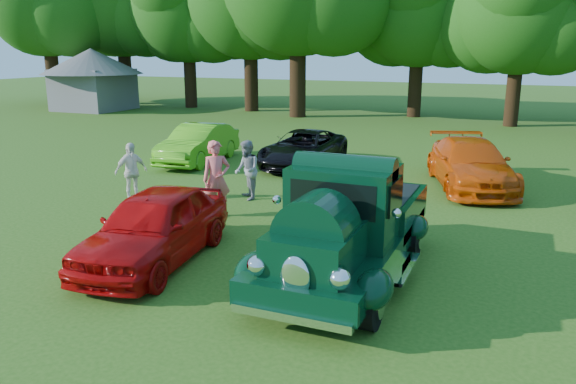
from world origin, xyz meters
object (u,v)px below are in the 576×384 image
at_px(back_car_black, 303,149).
at_px(spectator_pink, 216,179).
at_px(back_car_lime, 198,144).
at_px(back_car_orange, 471,164).
at_px(hero_pickup, 347,228).
at_px(spectator_grey, 247,170).
at_px(gazebo, 92,72).
at_px(spectator_white, 131,171).
at_px(red_convertible, 154,226).

relative_size(back_car_black, spectator_pink, 2.37).
distance_m(back_car_lime, back_car_orange, 9.10).
height_order(back_car_lime, back_car_black, back_car_lime).
xyz_separation_m(hero_pickup, spectator_pink, (-3.89, 2.24, 0.04)).
distance_m(back_car_black, spectator_pink, 6.31).
bearing_deg(spectator_grey, back_car_orange, 85.36).
height_order(spectator_grey, gazebo, gazebo).
bearing_deg(spectator_pink, gazebo, 95.01).
bearing_deg(spectator_grey, spectator_white, -105.40).
distance_m(hero_pickup, spectator_white, 7.24).
xyz_separation_m(red_convertible, back_car_orange, (4.81, 8.36, -0.01)).
relative_size(back_car_lime, spectator_pink, 2.22).
relative_size(hero_pickup, back_car_lime, 1.28).
bearing_deg(spectator_pink, back_car_black, 50.17).
xyz_separation_m(back_car_lime, spectator_grey, (3.82, -3.74, 0.12)).
bearing_deg(back_car_black, spectator_grey, -87.28).
xyz_separation_m(back_car_lime, spectator_pink, (3.89, -5.43, 0.25)).
bearing_deg(gazebo, spectator_grey, -39.79).
relative_size(red_convertible, spectator_white, 2.63).
height_order(back_car_lime, spectator_pink, spectator_pink).
bearing_deg(back_car_lime, spectator_pink, -59.33).
relative_size(hero_pickup, spectator_grey, 3.28).
xyz_separation_m(spectator_pink, gazebo, (-19.44, 17.83, 1.49)).
bearing_deg(back_car_lime, gazebo, 136.54).
xyz_separation_m(back_car_orange, gazebo, (-24.65, 12.45, 1.72)).
bearing_deg(back_car_orange, spectator_pink, -152.64).
xyz_separation_m(spectator_grey, spectator_white, (-2.76, -1.24, -0.02)).
relative_size(back_car_black, spectator_white, 2.83).
height_order(hero_pickup, back_car_black, hero_pickup).
bearing_deg(spectator_pink, hero_pickup, -72.39).
bearing_deg(back_car_lime, back_car_black, 8.58).
height_order(hero_pickup, spectator_white, hero_pickup).
bearing_deg(back_car_orange, red_convertible, -138.49).
relative_size(hero_pickup, spectator_pink, 2.83).
xyz_separation_m(back_car_black, spectator_grey, (0.22, -4.60, 0.19)).
height_order(back_car_black, spectator_grey, spectator_grey).
relative_size(back_car_lime, back_car_orange, 0.86).
relative_size(hero_pickup, spectator_white, 3.38).
distance_m(red_convertible, spectator_grey, 4.70).
bearing_deg(spectator_grey, spectator_pink, -37.26).
height_order(back_car_orange, spectator_white, spectator_white).
bearing_deg(hero_pickup, back_car_orange, 80.15).
bearing_deg(spectator_grey, red_convertible, -33.88).
xyz_separation_m(red_convertible, spectator_grey, (-0.47, 4.67, 0.10)).
height_order(hero_pickup, spectator_pink, hero_pickup).
bearing_deg(hero_pickup, red_convertible, -168.00).
distance_m(spectator_pink, gazebo, 26.42).
height_order(hero_pickup, red_convertible, hero_pickup).
xyz_separation_m(hero_pickup, spectator_white, (-6.72, 2.69, -0.11)).
distance_m(back_car_orange, spectator_pink, 7.50).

